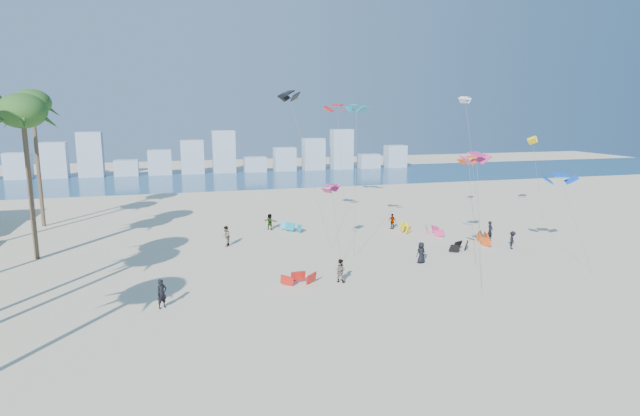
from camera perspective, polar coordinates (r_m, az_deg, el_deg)
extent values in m
plane|color=beige|center=(29.54, 2.82, -14.51)|extent=(220.00, 220.00, 0.00)
plane|color=navy|center=(98.54, -10.50, 3.10)|extent=(220.00, 220.00, 0.00)
imported|color=black|center=(35.58, -16.69, -8.85)|extent=(0.84, 0.77, 1.91)
imported|color=gray|center=(39.11, 2.18, -6.75)|extent=(1.08, 1.05, 1.75)
imported|color=black|center=(44.54, 10.84, -4.76)|extent=(0.98, 0.77, 1.77)
imported|color=gray|center=(56.72, 7.78, -1.42)|extent=(0.82, 1.04, 1.64)
imported|color=black|center=(51.25, 20.04, -3.27)|extent=(1.16, 1.19, 1.64)
imported|color=gray|center=(56.04, -5.43, -1.48)|extent=(1.52, 1.44, 1.71)
imported|color=black|center=(53.67, 17.86, -2.38)|extent=(0.84, 0.74, 1.92)
imported|color=gray|center=(49.83, -10.11, -3.01)|extent=(0.94, 1.09, 1.92)
cylinder|color=#595959|center=(45.05, 1.76, -1.67)|extent=(0.60, 4.90, 5.95)
cylinder|color=#595959|center=(46.81, 3.86, 3.11)|extent=(1.70, 4.60, 12.92)
cylinder|color=#595959|center=(45.50, 16.11, -0.30)|extent=(1.51, 4.46, 8.54)
cylinder|color=#595959|center=(49.08, -1.15, 4.16)|extent=(2.76, 5.46, 14.08)
cylinder|color=#595959|center=(54.17, 16.15, 4.18)|extent=(0.93, 5.67, 13.75)
cylinder|color=#595959|center=(47.20, 25.83, -1.41)|extent=(0.15, 4.28, 7.17)
cylinder|color=#595959|center=(64.84, 2.27, 5.26)|extent=(0.19, 3.33, 13.05)
cylinder|color=#595959|center=(67.19, 22.40, 3.04)|extent=(0.52, 2.58, 9.28)
cylinder|color=#595959|center=(38.23, 16.80, -1.65)|extent=(0.40, 2.26, 9.45)
cylinder|color=brown|center=(50.12, -28.79, 2.03)|extent=(0.40, 0.40, 12.41)
ellipsoid|color=#274F1C|center=(49.73, -29.43, 9.11)|extent=(3.80, 3.80, 2.85)
cylinder|color=brown|center=(64.17, -28.11, 4.04)|extent=(0.40, 0.40, 13.20)
ellipsoid|color=#274F1C|center=(63.90, -28.63, 9.92)|extent=(3.80, 3.80, 2.85)
cube|color=#9EADBF|center=(111.23, -29.77, 3.96)|extent=(4.40, 3.00, 4.80)
cube|color=#9EADBF|center=(109.80, -26.68, 4.64)|extent=(4.40, 3.00, 6.60)
cube|color=#9EADBF|center=(108.71, -23.50, 5.32)|extent=(4.40, 3.00, 8.40)
cube|color=#9EADBF|center=(108.28, -20.14, 4.09)|extent=(4.40, 3.00, 3.00)
cube|color=#9EADBF|center=(107.87, -16.88, 4.74)|extent=(4.40, 3.00, 4.80)
cube|color=#9EADBF|center=(107.82, -13.60, 5.38)|extent=(4.40, 3.00, 6.60)
cube|color=#9EADBF|center=(108.14, -10.32, 5.99)|extent=(4.40, 3.00, 8.40)
cube|color=#9EADBF|center=(109.13, -7.02, 4.70)|extent=(4.40, 3.00, 3.00)
cube|color=#9EADBF|center=(110.13, -3.83, 5.28)|extent=(4.40, 3.00, 4.80)
cube|color=#9EADBF|center=(111.47, -0.70, 5.83)|extent=(4.40, 3.00, 6.60)
cube|color=#9EADBF|center=(113.15, 2.35, 6.35)|extent=(4.40, 3.00, 8.40)
cube|color=#9EADBF|center=(115.43, 5.28, 5.05)|extent=(4.40, 3.00, 3.00)
cube|color=#9EADBF|center=(117.69, 8.13, 5.54)|extent=(4.40, 3.00, 4.80)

